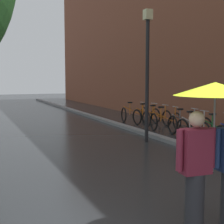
# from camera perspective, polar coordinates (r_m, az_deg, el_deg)

# --- Properties ---
(kerb_strip) EXTENTS (0.30, 36.00, 0.12)m
(kerb_strip) POSITION_cam_1_polar(r_m,az_deg,el_deg) (14.79, -0.03, -1.88)
(kerb_strip) COLOR slate
(kerb_strip) RESTS_ON ground
(parked_bicycle_2) EXTENTS (1.12, 0.76, 0.96)m
(parked_bicycle_2) POSITION_cam_1_polar(r_m,az_deg,el_deg) (11.10, 18.02, -3.16)
(parked_bicycle_2) COLOR black
(parked_bicycle_2) RESTS_ON ground
(parked_bicycle_3) EXTENTS (1.10, 0.73, 0.96)m
(parked_bicycle_3) POSITION_cam_1_polar(r_m,az_deg,el_deg) (11.70, 14.28, -2.59)
(parked_bicycle_3) COLOR black
(parked_bicycle_3) RESTS_ON ground
(parked_bicycle_4) EXTENTS (1.13, 0.77, 0.96)m
(parked_bicycle_4) POSITION_cam_1_polar(r_m,az_deg,el_deg) (12.50, 12.64, -2.01)
(parked_bicycle_4) COLOR black
(parked_bicycle_4) RESTS_ON ground
(parked_bicycle_5) EXTENTS (1.16, 0.83, 0.96)m
(parked_bicycle_5) POSITION_cam_1_polar(r_m,az_deg,el_deg) (13.20, 9.38, -1.53)
(parked_bicycle_5) COLOR black
(parked_bicycle_5) RESTS_ON ground
(parked_bicycle_6) EXTENTS (1.09, 0.72, 0.96)m
(parked_bicycle_6) POSITION_cam_1_polar(r_m,az_deg,el_deg) (13.97, 7.87, -1.09)
(parked_bicycle_6) COLOR black
(parked_bicycle_6) RESTS_ON ground
(parked_bicycle_7) EXTENTS (1.14, 0.80, 0.96)m
(parked_bicycle_7) POSITION_cam_1_polar(r_m,az_deg,el_deg) (14.81, 6.07, -0.67)
(parked_bicycle_7) COLOR black
(parked_bicycle_7) RESTS_ON ground
(parked_bicycle_8) EXTENTS (1.16, 0.83, 0.96)m
(parked_bicycle_8) POSITION_cam_1_polar(r_m,az_deg,el_deg) (15.54, 3.87, -0.34)
(parked_bicycle_8) COLOR black
(parked_bicycle_8) RESTS_ON ground
(couple_under_umbrella) EXTENTS (1.17, 1.12, 2.03)m
(couple_under_umbrella) POSITION_cam_1_polar(r_m,az_deg,el_deg) (4.61, 17.59, -3.35)
(couple_under_umbrella) COLOR #2D2D33
(couple_under_umbrella) RESTS_ON ground
(street_lamp_post) EXTENTS (0.24, 0.24, 4.25)m
(street_lamp_post) POSITION_cam_1_polar(r_m,az_deg,el_deg) (10.60, 6.23, 8.13)
(street_lamp_post) COLOR black
(street_lamp_post) RESTS_ON ground
(litter_bin) EXTENTS (0.44, 0.44, 0.85)m
(litter_bin) POSITION_cam_1_polar(r_m,az_deg,el_deg) (8.37, 14.83, -5.64)
(litter_bin) COLOR #4C4C51
(litter_bin) RESTS_ON ground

